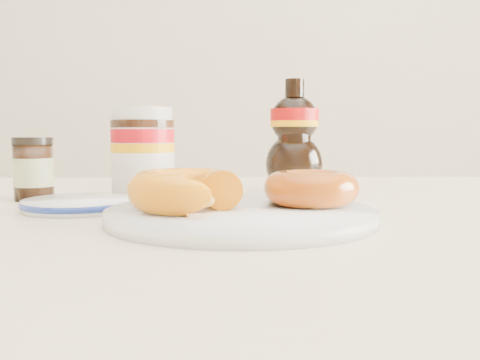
{
  "coord_description": "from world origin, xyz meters",
  "views": [
    {
      "loc": [
        -0.07,
        -0.46,
        0.83
      ],
      "look_at": [
        -0.05,
        0.09,
        0.79
      ],
      "focal_mm": 40.0,
      "sensor_mm": 36.0,
      "label": 1
    }
  ],
  "objects_px": {
    "plate": "(241,215)",
    "blue_rim_saucer": "(79,204)",
    "dark_jar": "(34,170)",
    "dining_table": "(289,289)",
    "syrup_bottle": "(294,135)",
    "donut_whole": "(311,188)",
    "nutella_jar": "(143,149)",
    "donut_bitten": "(186,190)"
  },
  "relations": [
    {
      "from": "nutella_jar",
      "to": "dark_jar",
      "type": "relative_size",
      "value": 1.49
    },
    {
      "from": "blue_rim_saucer",
      "to": "syrup_bottle",
      "type": "bearing_deg",
      "value": 36.02
    },
    {
      "from": "plate",
      "to": "donut_whole",
      "type": "relative_size",
      "value": 2.72
    },
    {
      "from": "plate",
      "to": "blue_rim_saucer",
      "type": "xyz_separation_m",
      "value": [
        -0.17,
        0.08,
        -0.0
      ]
    },
    {
      "from": "plate",
      "to": "nutella_jar",
      "type": "height_order",
      "value": "nutella_jar"
    },
    {
      "from": "donut_bitten",
      "to": "dark_jar",
      "type": "height_order",
      "value": "dark_jar"
    },
    {
      "from": "dark_jar",
      "to": "blue_rim_saucer",
      "type": "relative_size",
      "value": 0.64
    },
    {
      "from": "donut_whole",
      "to": "syrup_bottle",
      "type": "relative_size",
      "value": 0.58
    },
    {
      "from": "plate",
      "to": "blue_rim_saucer",
      "type": "bearing_deg",
      "value": 154.96
    },
    {
      "from": "syrup_bottle",
      "to": "nutella_jar",
      "type": "bearing_deg",
      "value": -163.78
    },
    {
      "from": "dining_table",
      "to": "dark_jar",
      "type": "xyz_separation_m",
      "value": [
        -0.31,
        0.11,
        0.12
      ]
    },
    {
      "from": "donut_whole",
      "to": "blue_rim_saucer",
      "type": "bearing_deg",
      "value": 166.93
    },
    {
      "from": "donut_bitten",
      "to": "donut_whole",
      "type": "xyz_separation_m",
      "value": [
        0.12,
        0.04,
        -0.0
      ]
    },
    {
      "from": "syrup_bottle",
      "to": "donut_bitten",
      "type": "bearing_deg",
      "value": -115.76
    },
    {
      "from": "dark_jar",
      "to": "dining_table",
      "type": "bearing_deg",
      "value": -19.58
    },
    {
      "from": "dining_table",
      "to": "donut_whole",
      "type": "distance_m",
      "value": 0.12
    },
    {
      "from": "dining_table",
      "to": "nutella_jar",
      "type": "relative_size",
      "value": 12.03
    },
    {
      "from": "plate",
      "to": "dark_jar",
      "type": "relative_size",
      "value": 3.25
    },
    {
      "from": "donut_bitten",
      "to": "nutella_jar",
      "type": "xyz_separation_m",
      "value": [
        -0.07,
        0.22,
        0.03
      ]
    },
    {
      "from": "blue_rim_saucer",
      "to": "plate",
      "type": "bearing_deg",
      "value": -25.04
    },
    {
      "from": "donut_bitten",
      "to": "donut_whole",
      "type": "distance_m",
      "value": 0.13
    },
    {
      "from": "donut_whole",
      "to": "dark_jar",
      "type": "relative_size",
      "value": 1.2
    },
    {
      "from": "plate",
      "to": "dark_jar",
      "type": "bearing_deg",
      "value": 146.35
    },
    {
      "from": "donut_whole",
      "to": "nutella_jar",
      "type": "relative_size",
      "value": 0.8
    },
    {
      "from": "nutella_jar",
      "to": "syrup_bottle",
      "type": "distance_m",
      "value": 0.22
    },
    {
      "from": "donut_whole",
      "to": "syrup_bottle",
      "type": "height_order",
      "value": "syrup_bottle"
    },
    {
      "from": "nutella_jar",
      "to": "donut_whole",
      "type": "bearing_deg",
      "value": -43.43
    },
    {
      "from": "dining_table",
      "to": "donut_whole",
      "type": "xyz_separation_m",
      "value": [
        0.02,
        -0.04,
        0.11
      ]
    },
    {
      "from": "nutella_jar",
      "to": "syrup_bottle",
      "type": "relative_size",
      "value": 0.73
    },
    {
      "from": "syrup_bottle",
      "to": "dark_jar",
      "type": "height_order",
      "value": "syrup_bottle"
    },
    {
      "from": "donut_whole",
      "to": "nutella_jar",
      "type": "height_order",
      "value": "nutella_jar"
    },
    {
      "from": "nutella_jar",
      "to": "dark_jar",
      "type": "height_order",
      "value": "nutella_jar"
    },
    {
      "from": "donut_whole",
      "to": "syrup_bottle",
      "type": "distance_m",
      "value": 0.25
    },
    {
      "from": "dining_table",
      "to": "plate",
      "type": "relative_size",
      "value": 5.52
    },
    {
      "from": "dining_table",
      "to": "plate",
      "type": "distance_m",
      "value": 0.12
    },
    {
      "from": "dining_table",
      "to": "dark_jar",
      "type": "height_order",
      "value": "dark_jar"
    },
    {
      "from": "donut_whole",
      "to": "syrup_bottle",
      "type": "xyz_separation_m",
      "value": [
        0.01,
        0.24,
        0.05
      ]
    },
    {
      "from": "dining_table",
      "to": "syrup_bottle",
      "type": "xyz_separation_m",
      "value": [
        0.03,
        0.21,
        0.16
      ]
    },
    {
      "from": "donut_bitten",
      "to": "blue_rim_saucer",
      "type": "xyz_separation_m",
      "value": [
        -0.12,
        0.09,
        -0.02
      ]
    },
    {
      "from": "nutella_jar",
      "to": "donut_bitten",
      "type": "bearing_deg",
      "value": -71.67
    },
    {
      "from": "nutella_jar",
      "to": "dark_jar",
      "type": "distance_m",
      "value": 0.14
    },
    {
      "from": "plate",
      "to": "blue_rim_saucer",
      "type": "height_order",
      "value": "same"
    }
  ]
}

